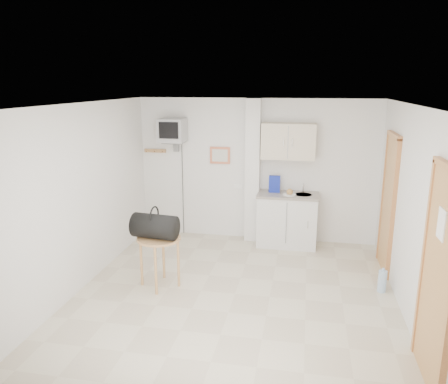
% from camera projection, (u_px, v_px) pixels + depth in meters
% --- Properties ---
extents(ground, '(4.50, 4.50, 0.00)m').
position_uv_depth(ground, '(235.00, 294.00, 5.86)').
color(ground, beige).
rests_on(ground, ground).
extents(room_envelope, '(4.24, 4.54, 2.55)m').
position_uv_depth(room_envelope, '(256.00, 181.00, 5.52)').
color(room_envelope, white).
rests_on(room_envelope, ground).
extents(kitchenette, '(1.03, 0.58, 2.10)m').
position_uv_depth(kitchenette, '(287.00, 200.00, 7.46)').
color(kitchenette, silver).
rests_on(kitchenette, ground).
extents(crt_television, '(0.44, 0.45, 2.15)m').
position_uv_depth(crt_television, '(172.00, 131.00, 7.57)').
color(crt_television, slate).
rests_on(crt_television, ground).
extents(round_table, '(0.60, 0.60, 0.71)m').
position_uv_depth(round_table, '(159.00, 245.00, 5.95)').
color(round_table, tan).
rests_on(round_table, ground).
extents(duffel_bag, '(0.64, 0.40, 0.45)m').
position_uv_depth(duffel_bag, '(155.00, 226.00, 5.86)').
color(duffel_bag, black).
rests_on(duffel_bag, round_table).
extents(water_bottle, '(0.11, 0.11, 0.34)m').
position_uv_depth(water_bottle, '(382.00, 281.00, 5.88)').
color(water_bottle, '#A1BFDD').
rests_on(water_bottle, ground).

